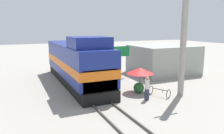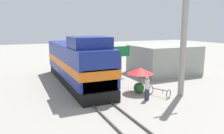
# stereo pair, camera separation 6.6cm
# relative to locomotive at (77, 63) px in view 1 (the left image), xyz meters

# --- Properties ---
(ground_plane) EXTENTS (120.00, 120.00, 0.00)m
(ground_plane) POSITION_rel_locomotive_xyz_m (0.00, -4.29, -2.06)
(ground_plane) COLOR gray
(rail_near) EXTENTS (0.08, 32.02, 0.15)m
(rail_near) POSITION_rel_locomotive_xyz_m (-0.72, -4.29, -1.99)
(rail_near) COLOR #4C4742
(rail_near) RESTS_ON ground_plane
(rail_far) EXTENTS (0.08, 32.02, 0.15)m
(rail_far) POSITION_rel_locomotive_xyz_m (0.72, -4.29, -1.99)
(rail_far) COLOR #4C4742
(rail_far) RESTS_ON ground_plane
(locomotive) EXTENTS (3.20, 14.08, 4.79)m
(locomotive) POSITION_rel_locomotive_xyz_m (0.00, 0.00, 0.00)
(locomotive) COLOR black
(locomotive) RESTS_ON ground_plane
(utility_pole) EXTENTS (1.80, 0.48, 10.22)m
(utility_pole) POSITION_rel_locomotive_xyz_m (6.83, -6.99, 3.09)
(utility_pole) COLOR #9E998E
(utility_pole) RESTS_ON ground_plane
(vendor_umbrella) EXTENTS (2.31, 2.31, 2.14)m
(vendor_umbrella) POSITION_rel_locomotive_xyz_m (4.21, -4.84, -0.19)
(vendor_umbrella) COLOR #4C4C4C
(vendor_umbrella) RESTS_ON ground_plane
(billboard_sign) EXTENTS (2.16, 0.12, 3.46)m
(billboard_sign) POSITION_rel_locomotive_xyz_m (5.22, 0.90, 0.58)
(billboard_sign) COLOR #595959
(billboard_sign) RESTS_ON ground_plane
(shrub_cluster) EXTENTS (0.91, 0.91, 0.91)m
(shrub_cluster) POSITION_rel_locomotive_xyz_m (3.94, -5.13, -1.61)
(shrub_cluster) COLOR #236028
(shrub_cluster) RESTS_ON ground_plane
(person_bystander) EXTENTS (0.34, 0.34, 1.85)m
(person_bystander) POSITION_rel_locomotive_xyz_m (3.56, -6.94, -1.05)
(person_bystander) COLOR #2D3347
(person_bystander) RESTS_ON ground_plane
(bicycle) EXTENTS (1.33, 1.81, 0.72)m
(bicycle) POSITION_rel_locomotive_xyz_m (5.01, -6.58, -1.69)
(bicycle) COLOR black
(bicycle) RESTS_ON ground_plane
(building_block_distant) EXTENTS (7.14, 5.83, 3.38)m
(building_block_distant) POSITION_rel_locomotive_xyz_m (10.86, 0.67, -0.37)
(building_block_distant) COLOR #999E93
(building_block_distant) RESTS_ON ground_plane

